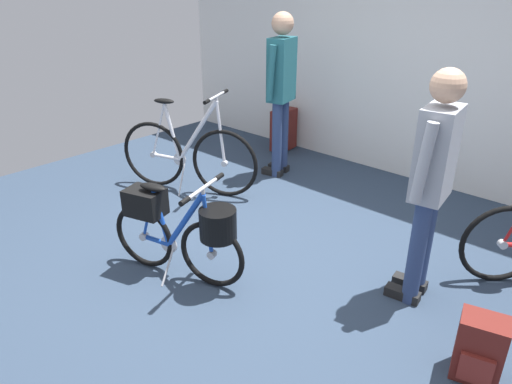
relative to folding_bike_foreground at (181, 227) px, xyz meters
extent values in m
plane|color=#2D3D51|center=(0.33, 0.45, -0.42)|extent=(6.75, 6.75, 0.00)
cube|color=white|center=(0.33, 2.99, 1.14)|extent=(6.75, 0.10, 3.13)
torus|color=black|center=(0.24, 0.07, -0.16)|extent=(0.51, 0.19, 0.52)
cylinder|color=#B7B7BC|center=(0.24, 0.07, -0.16)|extent=(0.07, 0.07, 0.06)
torus|color=black|center=(-0.33, -0.10, -0.16)|extent=(0.51, 0.19, 0.52)
cylinder|color=#B7B7BC|center=(-0.33, -0.10, -0.16)|extent=(0.07, 0.07, 0.06)
cylinder|color=#1947B2|center=(-0.22, -0.07, -0.17)|extent=(0.23, 0.10, 0.05)
cylinder|color=#1947B2|center=(0.04, 0.01, 0.07)|extent=(0.36, 0.14, 0.51)
cylinder|color=#1947B2|center=(-0.16, -0.05, 0.04)|extent=(0.14, 0.07, 0.44)
cylinder|color=#1947B2|center=(-0.22, -0.07, -0.17)|extent=(0.23, 0.09, 0.04)
cylinder|color=#1947B2|center=(0.22, 0.07, 0.08)|extent=(0.08, 0.05, 0.47)
cylinder|color=#1947B2|center=(-0.27, -0.08, 0.05)|extent=(0.15, 0.06, 0.42)
ellipsoid|color=black|center=(-0.21, -0.06, 0.28)|extent=(0.24, 0.15, 0.05)
cylinder|color=#B7B7BC|center=(0.20, 0.06, 0.33)|extent=(0.03, 0.03, 0.04)
cylinder|color=#B7B7BC|center=(0.20, 0.06, 0.35)|extent=(0.15, 0.43, 0.03)
cylinder|color=black|center=(0.26, -0.15, 0.35)|extent=(0.06, 0.10, 0.04)
cylinder|color=black|center=(0.13, 0.27, 0.35)|extent=(0.06, 0.10, 0.04)
cylinder|color=#B7B7BC|center=(-0.11, -0.03, -0.17)|extent=(0.14, 0.05, 0.14)
cylinder|color=#B7B7BC|center=(-0.05, -0.11, -0.30)|extent=(0.07, 0.19, 0.24)
cylinder|color=black|center=(0.30, 0.09, 0.10)|extent=(0.32, 0.32, 0.22)
cube|color=black|center=(-0.29, -0.09, 0.14)|extent=(0.33, 0.27, 0.20)
torus|color=black|center=(1.76, 1.52, -0.11)|extent=(0.49, 0.45, 0.62)
cylinder|color=#B7B7BC|center=(1.76, 1.52, -0.11)|extent=(0.08, 0.08, 0.06)
torus|color=black|center=(-0.80, 1.22, -0.07)|extent=(0.67, 0.32, 0.71)
cylinder|color=#B7B7BC|center=(-0.80, 1.22, -0.07)|extent=(0.07, 0.07, 0.06)
torus|color=black|center=(-1.55, 0.90, -0.07)|extent=(0.67, 0.32, 0.71)
cylinder|color=#B7B7BC|center=(-1.55, 0.90, -0.07)|extent=(0.07, 0.07, 0.06)
cylinder|color=silver|center=(-1.40, 0.96, -0.08)|extent=(0.30, 0.16, 0.05)
cylinder|color=silver|center=(-1.06, 1.11, 0.24)|extent=(0.45, 0.23, 0.68)
cylinder|color=silver|center=(-1.32, 1.00, 0.21)|extent=(0.17, 0.10, 0.59)
cylinder|color=silver|center=(-1.40, 0.96, -0.08)|extent=(0.30, 0.15, 0.04)
cylinder|color=silver|center=(-0.83, 1.21, 0.25)|extent=(0.10, 0.06, 0.64)
cylinder|color=silver|center=(-1.46, 0.93, 0.22)|extent=(0.19, 0.10, 0.57)
ellipsoid|color=black|center=(-1.38, 0.97, 0.52)|extent=(0.24, 0.17, 0.05)
cylinder|color=#B7B7BC|center=(-0.86, 1.19, 0.59)|extent=(0.03, 0.03, 0.04)
cylinder|color=#B7B7BC|center=(-0.86, 1.19, 0.61)|extent=(0.20, 0.41, 0.03)
cylinder|color=black|center=(-0.77, 0.99, 0.61)|extent=(0.07, 0.10, 0.04)
cylinder|color=black|center=(-0.95, 1.40, 0.61)|extent=(0.07, 0.10, 0.04)
cylinder|color=#B7B7BC|center=(-1.26, 1.02, -0.09)|extent=(0.13, 0.07, 0.14)
cylinder|color=#B7B7BC|center=(-1.17, 0.96, -0.26)|extent=(0.09, 0.18, 0.33)
cylinder|color=navy|center=(1.37, 1.03, -0.03)|extent=(0.11, 0.11, 0.77)
cube|color=black|center=(1.32, 1.02, -0.39)|extent=(0.25, 0.12, 0.07)
cylinder|color=navy|center=(1.40, 0.87, -0.03)|extent=(0.11, 0.11, 0.77)
cube|color=black|center=(1.35, 0.86, -0.39)|extent=(0.25, 0.12, 0.07)
cube|color=#999EA8|center=(1.38, 0.95, 0.65)|extent=(0.24, 0.34, 0.60)
cylinder|color=#999EA8|center=(1.34, 1.15, 0.65)|extent=(0.13, 0.11, 0.50)
cylinder|color=#999EA8|center=(1.40, 0.74, 0.65)|extent=(0.13, 0.12, 0.50)
sphere|color=tan|center=(1.38, 0.95, 1.07)|extent=(0.21, 0.21, 0.21)
cylinder|color=navy|center=(-0.79, 2.13, 0.00)|extent=(0.11, 0.11, 0.85)
cube|color=black|center=(-0.83, 2.12, -0.39)|extent=(0.25, 0.14, 0.07)
cylinder|color=navy|center=(-0.75, 1.98, 0.00)|extent=(0.11, 0.11, 0.85)
cube|color=black|center=(-0.80, 1.97, -0.39)|extent=(0.25, 0.14, 0.07)
cube|color=#23606B|center=(-0.77, 2.06, 0.75)|extent=(0.27, 0.36, 0.65)
cylinder|color=#23606B|center=(-0.83, 2.26, 0.75)|extent=(0.12, 0.10, 0.56)
cylinder|color=#23606B|center=(-0.74, 1.85, 0.75)|extent=(0.12, 0.12, 0.56)
sphere|color=tan|center=(-0.77, 2.06, 1.21)|extent=(0.23, 0.23, 0.23)
cube|color=maroon|center=(-1.23, 2.69, -0.14)|extent=(0.21, 0.37, 0.52)
cylinder|color=#B7B7BC|center=(-1.27, 2.58, 0.26)|extent=(0.02, 0.02, 0.28)
cylinder|color=#B7B7BC|center=(-1.29, 2.81, 0.26)|extent=(0.02, 0.02, 0.28)
cylinder|color=maroon|center=(-1.28, 2.69, 0.40)|extent=(0.04, 0.23, 0.02)
cylinder|color=black|center=(-1.17, 2.57, -0.40)|extent=(0.04, 0.02, 0.04)
cylinder|color=black|center=(-1.19, 2.82, -0.40)|extent=(0.04, 0.02, 0.04)
cube|color=maroon|center=(1.97, 0.48, -0.22)|extent=(0.29, 0.25, 0.40)
cube|color=maroon|center=(2.00, 0.37, -0.28)|extent=(0.18, 0.07, 0.17)
camera|label=1|loc=(2.40, -1.83, 1.66)|focal=32.97mm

